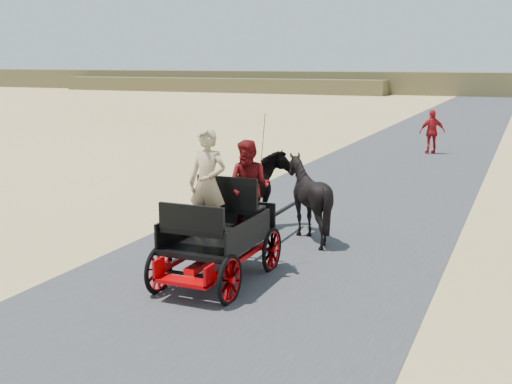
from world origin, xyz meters
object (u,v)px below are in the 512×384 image
at_px(carriage, 218,259).
at_px(horse_left, 258,194).
at_px(pedestrian, 432,132).
at_px(horse_right, 308,198).

relative_size(carriage, horse_left, 1.20).
bearing_deg(pedestrian, horse_right, 60.99).
bearing_deg(horse_left, carriage, 100.39).
distance_m(carriage, pedestrian, 16.62).
xyz_separation_m(carriage, horse_left, (-0.55, 3.00, 0.49)).
distance_m(horse_left, horse_right, 1.10).
bearing_deg(carriage, pedestrian, 86.26).
bearing_deg(horse_right, horse_left, 0.00).
bearing_deg(pedestrian, carriage, 59.50).
bearing_deg(horse_left, pedestrian, -96.85).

